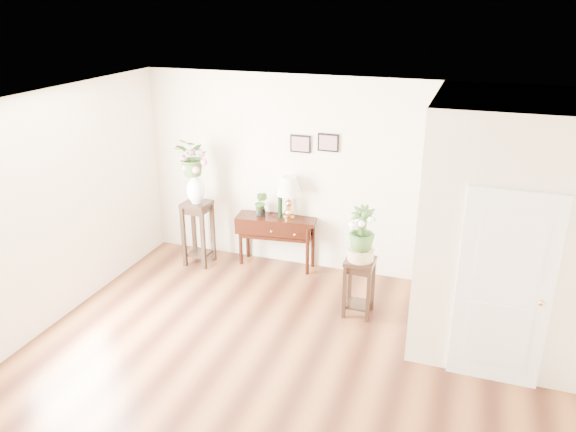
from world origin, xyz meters
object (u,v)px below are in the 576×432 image
at_px(table_lamp, 289,196).
at_px(plant_stand_b, 359,287).
at_px(plant_stand_a, 198,233).
at_px(console_table, 277,241).

relative_size(table_lamp, plant_stand_b, 0.84).
bearing_deg(plant_stand_b, table_lamp, 142.55).
xyz_separation_m(table_lamp, plant_stand_a, (-1.32, -0.31, -0.64)).
bearing_deg(console_table, plant_stand_a, -171.98).
bearing_deg(console_table, table_lamp, -7.36).
relative_size(console_table, plant_stand_a, 1.19).
distance_m(console_table, plant_stand_b, 1.74).
bearing_deg(table_lamp, console_table, 180.00).
xyz_separation_m(console_table, plant_stand_a, (-1.12, -0.31, 0.10)).
xyz_separation_m(plant_stand_a, plant_stand_b, (2.58, -0.66, -0.11)).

